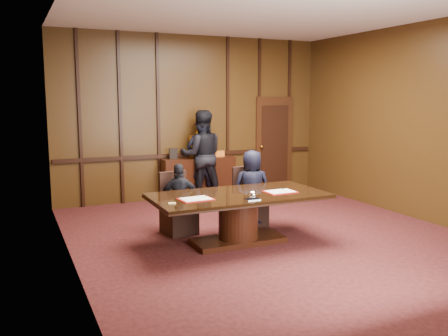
# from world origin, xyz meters

# --- Properties ---
(room) EXTENTS (7.00, 7.04, 3.50)m
(room) POSITION_xyz_m (0.07, 0.14, 1.72)
(room) COLOR black
(room) RESTS_ON ground
(sideboard) EXTENTS (1.60, 0.45, 1.54)m
(sideboard) POSITION_xyz_m (0.00, 3.26, 0.49)
(sideboard) COLOR black
(sideboard) RESTS_ON ground
(conference_table) EXTENTS (2.62, 1.32, 0.76)m
(conference_table) POSITION_xyz_m (-0.61, 0.05, 0.51)
(conference_table) COLOR black
(conference_table) RESTS_ON ground
(folder_left) EXTENTS (0.49, 0.37, 0.02)m
(folder_left) POSITION_xyz_m (-1.33, -0.07, 0.77)
(folder_left) COLOR #AD150F
(folder_left) RESTS_ON conference_table
(folder_right) EXTENTS (0.47, 0.34, 0.02)m
(folder_right) POSITION_xyz_m (0.03, -0.11, 0.77)
(folder_right) COLOR #AD150F
(folder_right) RESTS_ON conference_table
(inkstand) EXTENTS (0.20, 0.14, 0.12)m
(inkstand) POSITION_xyz_m (-0.61, -0.40, 0.81)
(inkstand) COLOR white
(inkstand) RESTS_ON conference_table
(notepad) EXTENTS (0.11, 0.09, 0.01)m
(notepad) POSITION_xyz_m (-1.72, -0.18, 0.77)
(notepad) COLOR #E5C170
(notepad) RESTS_ON conference_table
(chair_left) EXTENTS (0.55, 0.55, 0.99)m
(chair_left) POSITION_xyz_m (-1.26, 0.93, 0.29)
(chair_left) COLOR black
(chair_left) RESTS_ON ground
(chair_right) EXTENTS (0.48, 0.48, 0.99)m
(chair_right) POSITION_xyz_m (0.04, 0.93, 0.29)
(chair_right) COLOR black
(chair_right) RESTS_ON ground
(signatory_left) EXTENTS (0.72, 0.43, 1.15)m
(signatory_left) POSITION_xyz_m (-1.26, 0.85, 0.57)
(signatory_left) COLOR black
(signatory_left) RESTS_ON ground
(signatory_right) EXTENTS (0.72, 0.56, 1.31)m
(signatory_right) POSITION_xyz_m (0.04, 0.85, 0.65)
(signatory_right) COLOR black
(signatory_right) RESTS_ON ground
(witness_left) EXTENTS (0.71, 0.55, 1.75)m
(witness_left) POSITION_xyz_m (0.02, 3.10, 0.87)
(witness_left) COLOR black
(witness_left) RESTS_ON ground
(witness_right) EXTENTS (1.08, 0.93, 1.92)m
(witness_right) POSITION_xyz_m (0.02, 3.10, 0.96)
(witness_right) COLOR black
(witness_right) RESTS_ON ground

